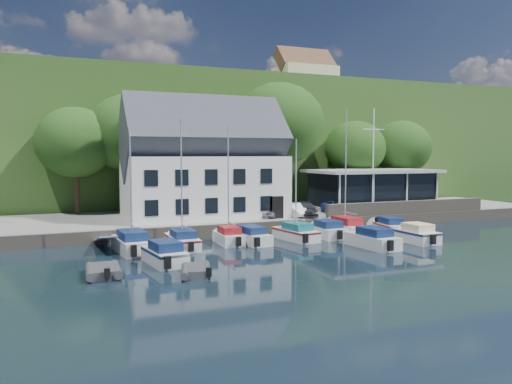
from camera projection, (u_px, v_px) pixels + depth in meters
ground at (375, 255)px, 33.21m from camera, size 180.00×180.00×0.00m
quay at (269, 217)px, 49.33m from camera, size 60.00×13.00×1.00m
quay_face at (299, 226)px, 43.33m from camera, size 60.00×0.30×1.00m
hillside at (170, 147)px, 89.84m from camera, size 160.00×75.00×16.00m
field_patch at (200, 107)px, 99.63m from camera, size 50.00×30.00×0.30m
farmhouse at (305, 78)px, 87.98m from camera, size 10.40×7.00×8.20m
harbor_building at (204, 169)px, 45.40m from camera, size 14.40×8.20×8.70m
club_pavilion at (372, 189)px, 51.89m from camera, size 13.20×7.20×4.10m
seawall at (408, 207)px, 48.13m from camera, size 18.00×0.50×1.20m
gangway at (104, 249)px, 35.30m from camera, size 1.20×6.00×1.40m
car_silver at (263, 211)px, 45.06m from camera, size 1.46×3.36×1.13m
car_white at (295, 210)px, 45.70m from camera, size 1.34×3.70×1.21m
car_dgrey at (306, 209)px, 45.99m from camera, size 3.00×4.61×1.24m
car_blue at (338, 207)px, 47.59m from camera, size 2.11×4.12×1.35m
flagpole at (373, 161)px, 47.70m from camera, size 2.42×0.20×10.07m
tree_0 at (76, 161)px, 47.10m from camera, size 7.43×7.43×10.15m
tree_1 at (131, 153)px, 48.95m from camera, size 8.45×8.45×11.55m
tree_2 at (220, 153)px, 51.97m from camera, size 8.55×8.55×11.69m
tree_3 at (279, 145)px, 53.60m from camera, size 9.76×9.76×13.33m
tree_4 at (355, 162)px, 57.46m from camera, size 6.97×6.97×9.53m
tree_5 at (401, 161)px, 59.50m from camera, size 7.09×7.09×9.69m
boat_r1_0 at (131, 184)px, 33.74m from camera, size 2.67×6.90×9.41m
boat_r1_1 at (182, 189)px, 35.25m from camera, size 1.92×6.21×8.43m
boat_r1_2 at (228, 189)px, 36.95m from camera, size 1.90×5.14×8.24m
boat_r1_3 at (250, 234)px, 37.49m from camera, size 2.65×6.30×1.35m
boat_r1_4 at (296, 186)px, 38.66m from camera, size 2.84×6.33×8.50m
boat_r1_5 at (327, 229)px, 40.13m from camera, size 2.16×5.34×1.41m
boat_r1_6 at (346, 179)px, 41.12m from camera, size 1.95×6.92×9.37m
boat_r1_7 at (389, 225)px, 42.29m from camera, size 2.61×5.51×1.39m
boat_r2_0 at (165, 252)px, 30.37m from camera, size 2.69×5.80×1.47m
boat_r2_3 at (372, 237)px, 35.82m from camera, size 2.57×6.37×1.48m
boat_r2_4 at (416, 233)px, 37.87m from camera, size 2.30×5.27×1.48m
dinghy_0 at (103, 269)px, 27.38m from camera, size 2.07×3.31×0.75m
dinghy_1 at (196, 269)px, 27.63m from camera, size 2.41×3.22×0.67m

